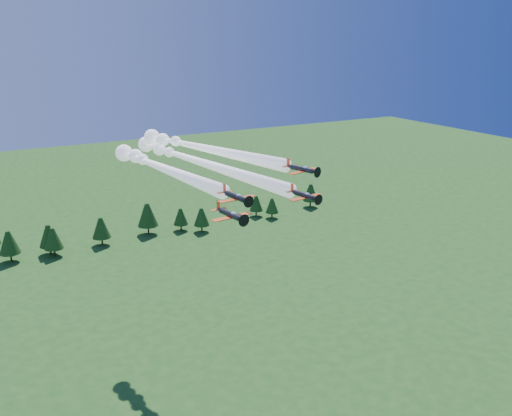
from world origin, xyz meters
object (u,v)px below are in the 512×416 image
plane_lead (196,160)px  plane_slot (231,215)px  plane_right (200,147)px  plane_left (159,166)px

plane_lead → plane_slot: size_ratio=6.61×
plane_right → plane_slot: 23.62m
plane_left → plane_right: size_ratio=0.95×
plane_left → plane_slot: size_ratio=5.22×
plane_left → plane_right: plane_right is taller
plane_right → plane_slot: bearing=-115.3°
plane_slot → plane_right: bearing=73.4°
plane_left → plane_slot: 18.55m
plane_lead → plane_left: (-9.31, -3.48, 0.49)m
plane_lead → plane_right: 4.38m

